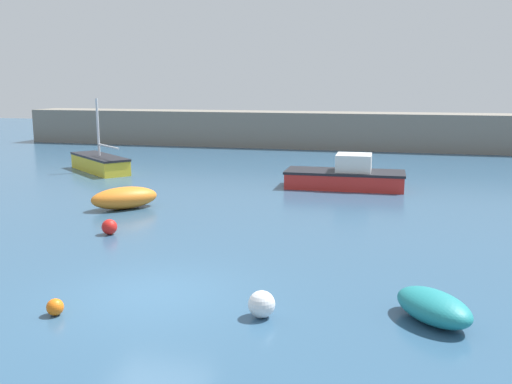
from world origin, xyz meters
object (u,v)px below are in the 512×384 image
at_px(rowboat_white_midwater, 125,198).
at_px(dinghy_near_pier, 433,307).
at_px(cabin_cruiser_white, 346,176).
at_px(mooring_buoy_red, 109,227).
at_px(mooring_buoy_orange, 55,307).
at_px(sailboat_short_mast, 100,163).
at_px(mooring_buoy_white, 262,304).

distance_m(rowboat_white_midwater, dinghy_near_pier, 14.35).
xyz_separation_m(rowboat_white_midwater, dinghy_near_pier, (11.50, -8.58, -0.11)).
height_order(cabin_cruiser_white, mooring_buoy_red, cabin_cruiser_white).
bearing_deg(rowboat_white_midwater, mooring_buoy_orange, 64.02).
height_order(rowboat_white_midwater, sailboat_short_mast, sailboat_short_mast).
bearing_deg(mooring_buoy_red, mooring_buoy_white, -39.74).
height_order(rowboat_white_midwater, cabin_cruiser_white, cabin_cruiser_white).
xyz_separation_m(dinghy_near_pier, sailboat_short_mast, (-17.43, 17.22, 0.16)).
xyz_separation_m(cabin_cruiser_white, mooring_buoy_white, (-0.34, -16.05, -0.28)).
distance_m(rowboat_white_midwater, cabin_cruiser_white, 10.70).
distance_m(sailboat_short_mast, mooring_buoy_red, 14.42).
bearing_deg(rowboat_white_midwater, dinghy_near_pier, 98.31).
distance_m(rowboat_white_midwater, sailboat_short_mast, 10.48).
height_order(dinghy_near_pier, mooring_buoy_red, dinghy_near_pier).
xyz_separation_m(dinghy_near_pier, mooring_buoy_red, (-10.14, 4.78, -0.07)).
bearing_deg(mooring_buoy_orange, rowboat_white_midwater, 108.96).
relative_size(cabin_cruiser_white, mooring_buoy_white, 9.64).
xyz_separation_m(cabin_cruiser_white, mooring_buoy_orange, (-4.74, -17.04, -0.39)).
distance_m(sailboat_short_mast, mooring_buoy_white, 22.62).
height_order(rowboat_white_midwater, mooring_buoy_orange, rowboat_white_midwater).
relative_size(sailboat_short_mast, mooring_buoy_white, 8.53).
relative_size(rowboat_white_midwater, dinghy_near_pier, 1.26).
height_order(dinghy_near_pier, sailboat_short_mast, sailboat_short_mast).
bearing_deg(cabin_cruiser_white, mooring_buoy_white, 87.63).
height_order(dinghy_near_pier, cabin_cruiser_white, cabin_cruiser_white).
height_order(rowboat_white_midwater, mooring_buoy_white, rowboat_white_midwater).
bearing_deg(mooring_buoy_orange, mooring_buoy_white, 12.73).
xyz_separation_m(sailboat_short_mast, mooring_buoy_white, (13.84, -17.89, -0.19)).
relative_size(rowboat_white_midwater, mooring_buoy_red, 5.41).
bearing_deg(sailboat_short_mast, dinghy_near_pier, 174.86).
xyz_separation_m(mooring_buoy_orange, mooring_buoy_white, (4.40, 0.99, 0.11)).
bearing_deg(dinghy_near_pier, mooring_buoy_red, -154.61).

